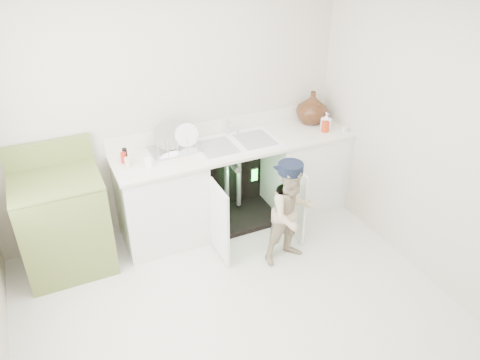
# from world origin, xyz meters

# --- Properties ---
(ground) EXTENTS (3.50, 3.50, 0.00)m
(ground) POSITION_xyz_m (0.00, 0.00, 0.00)
(ground) COLOR beige
(ground) RESTS_ON ground
(room_shell) EXTENTS (6.00, 5.50, 1.26)m
(room_shell) POSITION_xyz_m (0.00, 0.00, 1.25)
(room_shell) COLOR #BDB6A2
(room_shell) RESTS_ON ground
(counter_run) EXTENTS (2.44, 1.02, 1.25)m
(counter_run) POSITION_xyz_m (0.59, 1.21, 0.48)
(counter_run) COLOR silver
(counter_run) RESTS_ON ground
(avocado_stove) EXTENTS (0.75, 0.65, 1.16)m
(avocado_stove) POSITION_xyz_m (-1.16, 1.18, 0.48)
(avocado_stove) COLOR olive
(avocado_stove) RESTS_ON ground
(repair_worker) EXTENTS (0.52, 0.67, 1.02)m
(repair_worker) POSITION_xyz_m (0.74, 0.41, 0.52)
(repair_worker) COLOR #C8B58F
(repair_worker) RESTS_ON ground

